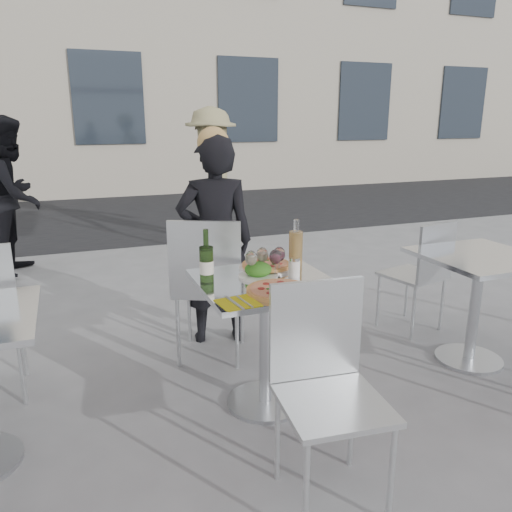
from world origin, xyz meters
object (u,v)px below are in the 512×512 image
object	(u,v)px
salad_plate	(258,271)
woman_diner	(215,242)
wineglass_white_b	(262,256)
chair_far	(208,279)
side_table_right	(477,286)
pizza_far	(266,266)
pedestrian_b	(212,176)
main_table	(266,317)
wineglass_red_a	(275,258)
sugar_shaker	(294,267)
napkin_left	(238,303)
pedestrian_a	(13,196)
chair_near	(325,374)
napkin_right	(321,287)
carafe	(296,249)
side_chair_rfar	(423,268)
wine_bottle	(207,263)
pizza_near	(279,290)
wineglass_white_a	(251,259)
wineglass_red_b	(279,255)

from	to	relation	value
salad_plate	woman_diner	bearing A→B (deg)	89.15
wineglass_white_b	chair_far	bearing A→B (deg)	109.00
side_table_right	pizza_far	world-z (taller)	pizza_far
chair_far	woman_diner	size ratio (longest dim) A/B	0.67
pedestrian_b	salad_plate	size ratio (longest dim) A/B	7.97
woman_diner	pedestrian_b	size ratio (longest dim) A/B	0.85
main_table	woman_diner	distance (m)	0.98
wineglass_red_a	sugar_shaker	bearing A→B (deg)	-14.54
napkin_left	pedestrian_a	bearing A→B (deg)	101.89
side_table_right	chair_near	bearing A→B (deg)	-155.09
napkin_right	salad_plate	bearing A→B (deg)	132.07
pedestrian_a	carafe	world-z (taller)	pedestrian_a
wineglass_white_b	napkin_right	distance (m)	0.40
side_chair_rfar	wine_bottle	bearing A→B (deg)	0.79
salad_plate	carafe	world-z (taller)	carafe
woman_diner	chair_near	bearing A→B (deg)	101.01
woman_diner	napkin_left	bearing A→B (deg)	89.84
salad_plate	napkin_right	xyz separation A→B (m)	(0.24, -0.29, -0.03)
pedestrian_a	sugar_shaker	world-z (taller)	pedestrian_a
salad_plate	wine_bottle	xyz separation A→B (m)	(-0.29, -0.00, 0.08)
woman_diner	napkin_left	xyz separation A→B (m)	(-0.25, -1.23, 0.00)
chair_near	main_table	bearing A→B (deg)	94.80
side_table_right	pedestrian_b	xyz separation A→B (m)	(-0.67, 3.96, 0.34)
pedestrian_a	napkin_right	distance (m)	3.99
chair_far	woman_diner	bearing A→B (deg)	-90.27
wine_bottle	wineglass_red_a	bearing A→B (deg)	-3.92
side_chair_rfar	pedestrian_a	xyz separation A→B (m)	(-2.98, 2.86, 0.30)
pedestrian_a	pizza_far	xyz separation A→B (m)	(1.58, -3.17, -0.05)
salad_plate	pizza_near	bearing A→B (deg)	-87.72
chair_far	pizza_near	xyz separation A→B (m)	(0.15, -0.82, 0.17)
pedestrian_a	wineglass_white_b	bearing A→B (deg)	-139.30
pizza_near	pizza_far	xyz separation A→B (m)	(0.10, 0.41, 0.00)
main_table	side_chair_rfar	distance (m)	1.58
salad_plate	wineglass_white_b	size ratio (longest dim) A/B	1.40
carafe	chair_far	bearing A→B (deg)	130.94
side_chair_rfar	chair_near	bearing A→B (deg)	25.92
pizza_near	wine_bottle	world-z (taller)	wine_bottle
chair_near	wine_bottle	bearing A→B (deg)	116.88
woman_diner	pizza_far	xyz separation A→B (m)	(0.09, -0.74, 0.02)
side_chair_rfar	napkin_right	distance (m)	1.48
pizza_near	wineglass_white_a	distance (m)	0.29
woman_diner	sugar_shaker	world-z (taller)	woman_diner
side_table_right	side_chair_rfar	world-z (taller)	side_chair_rfar
side_table_right	main_table	bearing A→B (deg)	180.00
chair_far	wineglass_white_a	xyz separation A→B (m)	(0.10, -0.56, 0.27)
wineglass_red_a	pedestrian_b	bearing A→B (deg)	79.03
wineglass_red_b	napkin_left	distance (m)	0.52
pizza_far	carafe	size ratio (longest dim) A/B	1.12
salad_plate	carafe	xyz separation A→B (m)	(0.27, 0.08, 0.08)
pedestrian_a	carafe	size ratio (longest dim) A/B	5.65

